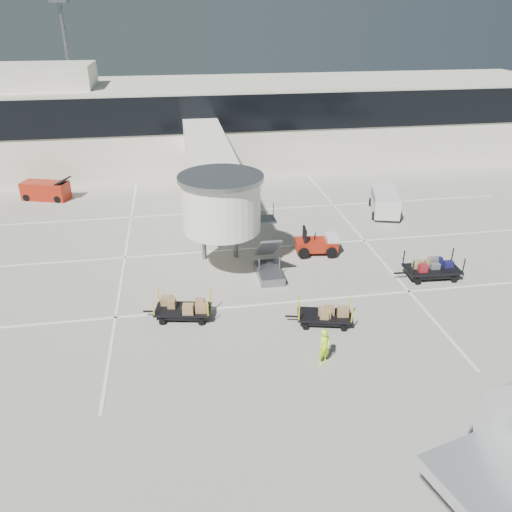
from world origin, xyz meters
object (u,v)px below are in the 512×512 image
Objects in this scene: baggage_tug at (317,244)px; minivan at (385,200)px; belt_loader at (46,191)px; box_cart_near at (325,316)px; ground_worker at (325,347)px; box_cart_far at (182,309)px; suitcase_cart at (430,269)px.

baggage_tug is 9.44m from minivan.
belt_loader is (-26.49, 7.51, -0.29)m from minivan.
box_cart_near is 1.93× the size of ground_worker.
belt_loader is at bearing 142.25° from box_cart_near.
belt_loader is at bearing -179.24° from minivan.
box_cart_far is at bearing -138.46° from baggage_tug.
box_cart_far is 20.24m from minivan.
belt_loader is (-19.38, 13.73, 0.09)m from baggage_tug.
suitcase_cart is at bearing -30.90° from baggage_tug.
box_cart_near is 27.86m from belt_loader.
box_cart_far is at bearing -44.00° from belt_loader.
box_cart_far is 0.83× the size of belt_loader.
ground_worker is (-8.36, -6.61, 0.32)m from suitcase_cart.
box_cart_far is 2.03× the size of ground_worker.
box_cart_far is at bearing -125.45° from minivan.
suitcase_cart is 10.66m from ground_worker.
suitcase_cart is at bearing 18.24° from box_cart_far.
box_cart_far reaches higher than box_cart_near.
box_cart_far is 7.68m from ground_worker.
box_cart_near is 3.12m from ground_worker.
minivan is (8.95, 14.13, 0.54)m from box_cart_near.
belt_loader is (-10.53, 19.96, 0.21)m from box_cart_far.
box_cart_near is 16.74m from minivan.
minivan is at bearing 70.90° from box_cart_near.
baggage_tug reaches higher than ground_worker.
suitcase_cart is at bearing 9.14° from ground_worker.
ground_worker is at bearing -103.35° from minivan.
box_cart_far is 0.73× the size of minivan.
belt_loader is (-16.63, 24.61, -0.14)m from ground_worker.
minivan is (15.96, 12.44, 0.51)m from box_cart_far.
baggage_tug reaches higher than box_cart_far.
ground_worker is (6.10, -4.65, 0.35)m from box_cart_far.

